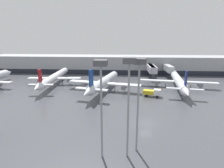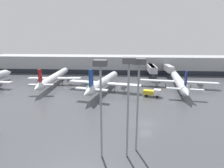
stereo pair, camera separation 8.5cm
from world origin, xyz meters
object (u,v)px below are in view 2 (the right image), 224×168
(parked_jet_3, at_px, (178,80))
(traffic_cone_2, at_px, (11,80))
(service_truck_1, at_px, (152,92))
(parked_jet_4, at_px, (54,77))
(apron_light_mast_3, at_px, (101,80))
(apron_light_mast_4, at_px, (129,79))
(traffic_cone_3, at_px, (163,89))
(apron_light_mast_0, at_px, (139,78))
(parked_jet_0, at_px, (104,82))

(parked_jet_3, xyz_separation_m, traffic_cone_2, (-70.24, 6.74, -2.48))
(parked_jet_3, bearing_deg, service_truck_1, 144.54)
(parked_jet_4, xyz_separation_m, apron_light_mast_3, (24.72, -43.10, 8.96))
(apron_light_mast_4, bearing_deg, service_truck_1, 74.66)
(traffic_cone_2, relative_size, traffic_cone_3, 1.06)
(parked_jet_3, height_order, apron_light_mast_0, apron_light_mast_0)
(traffic_cone_3, height_order, apron_light_mast_4, apron_light_mast_4)
(apron_light_mast_0, bearing_deg, traffic_cone_3, 72.43)
(service_truck_1, bearing_deg, traffic_cone_2, 177.12)
(apron_light_mast_3, relative_size, apron_light_mast_4, 0.98)
(service_truck_1, bearing_deg, parked_jet_0, 176.07)
(parked_jet_3, distance_m, apron_light_mast_4, 47.08)
(traffic_cone_2, height_order, apron_light_mast_4, apron_light_mast_4)
(service_truck_1, height_order, traffic_cone_2, service_truck_1)
(apron_light_mast_0, xyz_separation_m, apron_light_mast_3, (-5.34, -1.98, -0.02))
(traffic_cone_3, bearing_deg, parked_jet_0, -171.42)
(traffic_cone_3, bearing_deg, service_truck_1, -120.15)
(traffic_cone_3, distance_m, apron_light_mast_4, 42.59)
(parked_jet_4, relative_size, apron_light_mast_0, 2.53)
(traffic_cone_2, height_order, apron_light_mast_3, apron_light_mast_3)
(parked_jet_0, bearing_deg, traffic_cone_2, 85.12)
(apron_light_mast_3, bearing_deg, service_truck_1, 68.34)
(parked_jet_3, height_order, service_truck_1, parked_jet_3)
(apron_light_mast_3, height_order, apron_light_mast_4, apron_light_mast_4)
(service_truck_1, xyz_separation_m, apron_light_mast_4, (-8.27, -30.15, 10.84))
(apron_light_mast_3, bearing_deg, parked_jet_0, 96.38)
(traffic_cone_3, xyz_separation_m, apron_light_mast_0, (-11.73, -37.05, 11.72))
(apron_light_mast_3, xyz_separation_m, apron_light_mast_4, (3.84, 0.35, 0.22))
(parked_jet_4, height_order, traffic_cone_2, parked_jet_4)
(parked_jet_0, relative_size, parked_jet_3, 0.84)
(parked_jet_0, height_order, parked_jet_4, parked_jet_0)
(traffic_cone_2, distance_m, apron_light_mast_0, 71.30)
(service_truck_1, relative_size, traffic_cone_2, 9.05)
(parked_jet_3, xyz_separation_m, apron_light_mast_0, (-17.88, -40.22, 9.23))
(parked_jet_4, distance_m, apron_light_mast_3, 50.49)
(parked_jet_3, relative_size, traffic_cone_2, 62.07)
(parked_jet_0, relative_size, traffic_cone_2, 52.30)
(parked_jet_0, xyz_separation_m, traffic_cone_2, (-43.01, 13.09, -2.86))
(parked_jet_0, height_order, traffic_cone_2, parked_jet_0)
(traffic_cone_2, bearing_deg, parked_jet_0, -16.93)
(traffic_cone_2, bearing_deg, apron_light_mast_3, -46.15)
(parked_jet_3, bearing_deg, parked_jet_4, 96.96)
(parked_jet_0, relative_size, apron_light_mast_4, 2.18)
(parked_jet_0, bearing_deg, apron_light_mast_0, -152.53)
(service_truck_1, xyz_separation_m, traffic_cone_2, (-59.13, 18.45, -1.07))
(parked_jet_4, bearing_deg, parked_jet_0, -113.31)
(traffic_cone_2, xyz_separation_m, apron_light_mast_3, (47.02, -48.95, 11.69))
(apron_light_mast_0, bearing_deg, parked_jet_3, 66.03)
(service_truck_1, distance_m, apron_light_mast_0, 31.18)
(traffic_cone_3, bearing_deg, apron_light_mast_3, -113.62)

